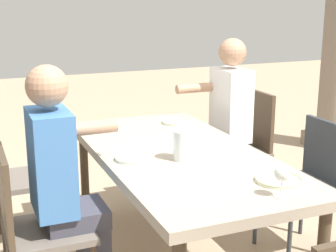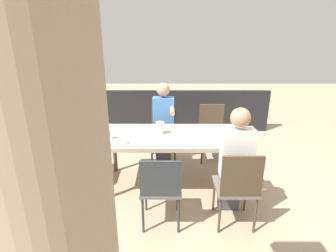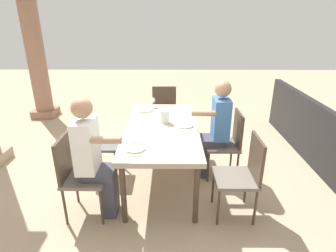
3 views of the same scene
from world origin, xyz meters
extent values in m
plane|color=tan|center=(0.00, 0.00, 0.00)|extent=(16.00, 16.00, 0.00)
cube|color=tan|center=(0.00, 0.00, 0.73)|extent=(1.87, 0.91, 0.05)
cylinder|color=#473828|center=(-0.86, 0.37, 0.35)|extent=(0.06, 0.06, 0.70)
cylinder|color=#473828|center=(0.86, 0.37, 0.35)|extent=(0.06, 0.06, 0.70)
cylinder|color=#473828|center=(-0.86, -0.37, 0.35)|extent=(0.06, 0.06, 0.70)
cylinder|color=#473828|center=(0.86, -0.37, 0.35)|extent=(0.06, 0.06, 0.70)
cube|color=#6A6158|center=(-0.71, 0.79, 0.45)|extent=(0.44, 0.44, 0.04)
cube|color=#473828|center=(-0.71, 0.99, 0.69)|extent=(0.42, 0.03, 0.47)
cylinder|color=#473828|center=(-0.90, 0.60, 0.22)|extent=(0.03, 0.03, 0.43)
cylinder|color=#473828|center=(-0.52, 0.60, 0.22)|extent=(0.03, 0.03, 0.43)
cylinder|color=#473828|center=(-0.90, 0.98, 0.22)|extent=(0.03, 0.03, 0.43)
cylinder|color=#473828|center=(-0.52, 0.98, 0.22)|extent=(0.03, 0.03, 0.43)
cube|color=#6A6158|center=(-0.71, -0.79, 0.45)|extent=(0.44, 0.44, 0.04)
cube|color=#473828|center=(-0.71, -0.99, 0.69)|extent=(0.42, 0.03, 0.46)
cylinder|color=#473828|center=(-0.52, -0.60, 0.22)|extent=(0.03, 0.03, 0.44)
cylinder|color=#473828|center=(-0.90, -0.60, 0.22)|extent=(0.03, 0.03, 0.44)
cylinder|color=#473828|center=(-0.52, -0.98, 0.22)|extent=(0.03, 0.03, 0.44)
cylinder|color=#473828|center=(-0.90, -0.98, 0.22)|extent=(0.03, 0.03, 0.44)
cube|color=#5B5E61|center=(0.11, 0.79, 0.45)|extent=(0.44, 0.44, 0.04)
cube|color=#2D3338|center=(0.11, 0.99, 0.66)|extent=(0.42, 0.03, 0.41)
cylinder|color=#2D3338|center=(-0.08, 0.60, 0.22)|extent=(0.03, 0.03, 0.43)
cylinder|color=#2D3338|center=(0.30, 0.60, 0.22)|extent=(0.03, 0.03, 0.43)
cylinder|color=#2D3338|center=(-0.08, 0.98, 0.22)|extent=(0.03, 0.03, 0.43)
cylinder|color=#2D3338|center=(0.30, 0.98, 0.22)|extent=(0.03, 0.03, 0.43)
cube|color=#6A6158|center=(0.11, -0.79, 0.45)|extent=(0.44, 0.44, 0.04)
cube|color=#473828|center=(0.11, -0.99, 0.68)|extent=(0.42, 0.03, 0.46)
cylinder|color=#473828|center=(0.30, -0.60, 0.21)|extent=(0.03, 0.03, 0.43)
cylinder|color=#473828|center=(-0.08, -0.60, 0.21)|extent=(0.03, 0.03, 0.43)
cylinder|color=#473828|center=(0.30, -0.98, 0.21)|extent=(0.03, 0.03, 0.43)
cylinder|color=#473828|center=(-0.08, -0.98, 0.21)|extent=(0.03, 0.03, 0.43)
cube|color=#6A6158|center=(1.28, 0.00, 0.44)|extent=(0.44, 0.44, 0.04)
cube|color=#473828|center=(1.48, 0.00, 0.68)|extent=(0.03, 0.42, 0.47)
cylinder|color=#473828|center=(1.09, 0.19, 0.21)|extent=(0.03, 0.03, 0.42)
cylinder|color=#473828|center=(1.09, -0.19, 0.21)|extent=(0.03, 0.03, 0.42)
cylinder|color=#473828|center=(1.47, 0.19, 0.21)|extent=(0.03, 0.03, 0.42)
cylinder|color=#473828|center=(1.47, -0.19, 0.21)|extent=(0.03, 0.03, 0.42)
cube|color=#3F3F4C|center=(0.11, -0.56, 0.23)|extent=(0.24, 0.14, 0.46)
cube|color=#3F3F4C|center=(0.11, -0.65, 0.51)|extent=(0.28, 0.32, 0.10)
cube|color=#3F72B2|center=(0.11, -0.76, 0.83)|extent=(0.34, 0.20, 0.53)
sphere|color=tan|center=(0.11, -0.76, 1.22)|extent=(0.21, 0.21, 0.21)
cylinder|color=tan|center=(-0.03, -0.52, 0.94)|extent=(0.07, 0.30, 0.07)
cube|color=#3F3F4C|center=(-0.71, 0.55, 0.23)|extent=(0.24, 0.14, 0.46)
cube|color=#3F3F4C|center=(-0.71, 0.64, 0.51)|extent=(0.28, 0.32, 0.10)
cube|color=white|center=(-0.71, 0.75, 0.83)|extent=(0.34, 0.20, 0.55)
sphere|color=tan|center=(-0.71, 0.75, 1.23)|extent=(0.21, 0.21, 0.21)
cylinder|color=tan|center=(-0.85, 0.51, 0.96)|extent=(0.07, 0.30, 0.07)
cube|color=#936B56|center=(2.46, 2.62, 0.08)|extent=(0.47, 0.47, 0.16)
cylinder|color=#936B56|center=(2.46, 2.62, 1.42)|extent=(0.36, 0.36, 2.52)
cube|color=black|center=(0.00, -2.21, 0.45)|extent=(4.27, 0.10, 0.90)
cylinder|color=white|center=(-0.63, 0.26, 0.76)|extent=(0.21, 0.21, 0.01)
torus|color=#A4C786|center=(-0.63, 0.26, 0.77)|extent=(0.21, 0.21, 0.01)
cube|color=silver|center=(-0.78, 0.26, 0.76)|extent=(0.03, 0.17, 0.01)
cube|color=silver|center=(-0.48, 0.26, 0.76)|extent=(0.02, 0.17, 0.01)
cylinder|color=white|center=(0.03, -0.29, 0.76)|extent=(0.21, 0.21, 0.01)
torus|color=#A9CD91|center=(0.03, -0.29, 0.77)|extent=(0.21, 0.21, 0.01)
cube|color=silver|center=(-0.12, -0.29, 0.76)|extent=(0.02, 0.17, 0.01)
cube|color=silver|center=(0.18, -0.29, 0.76)|extent=(0.02, 0.17, 0.01)
cylinder|color=silver|center=(0.63, 0.26, 0.76)|extent=(0.23, 0.23, 0.01)
torus|color=#A0BE77|center=(0.63, 0.26, 0.77)|extent=(0.23, 0.23, 0.01)
cylinder|color=white|center=(0.79, 0.16, 0.76)|extent=(0.06, 0.06, 0.00)
cylinder|color=white|center=(0.79, 0.16, 0.80)|extent=(0.01, 0.01, 0.07)
sphere|color=white|center=(0.79, 0.16, 0.87)|extent=(0.07, 0.07, 0.07)
cube|color=silver|center=(0.48, 0.26, 0.76)|extent=(0.04, 0.17, 0.01)
cube|color=silver|center=(0.78, 0.26, 0.76)|extent=(0.02, 0.17, 0.01)
cylinder|color=white|center=(0.14, -0.04, 0.84)|extent=(0.11, 0.11, 0.17)
cylinder|color=#EFEAC6|center=(0.14, -0.04, 0.81)|extent=(0.10, 0.10, 0.11)
camera|label=1|loc=(2.56, -1.14, 1.64)|focal=53.43mm
camera|label=2|loc=(0.03, 3.31, 2.05)|focal=28.13mm
camera|label=3|loc=(-3.22, -0.10, 2.06)|focal=29.47mm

